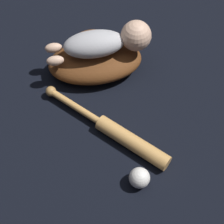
% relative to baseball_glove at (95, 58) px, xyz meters
% --- Properties ---
extents(ground_plane, '(6.00, 6.00, 0.00)m').
position_rel_baseball_glove_xyz_m(ground_plane, '(0.04, 0.02, -0.05)').
color(ground_plane, black).
extents(baseball_glove, '(0.41, 0.33, 0.10)m').
position_rel_baseball_glove_xyz_m(baseball_glove, '(0.00, 0.00, 0.00)').
color(baseball_glove, brown).
rests_on(baseball_glove, ground).
extents(baby_figure, '(0.39, 0.22, 0.11)m').
position_rel_baseball_glove_xyz_m(baby_figure, '(0.05, 0.00, 0.10)').
color(baby_figure, '#B2B2B7').
rests_on(baby_figure, baseball_glove).
extents(baseball_bat, '(0.49, 0.27, 0.05)m').
position_rel_baseball_glove_xyz_m(baseball_bat, '(0.15, -0.31, -0.02)').
color(baseball_bat, tan).
rests_on(baseball_bat, ground).
extents(baseball, '(0.07, 0.07, 0.07)m').
position_rel_baseball_glove_xyz_m(baseball, '(0.24, -0.46, -0.02)').
color(baseball, white).
rests_on(baseball, ground).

